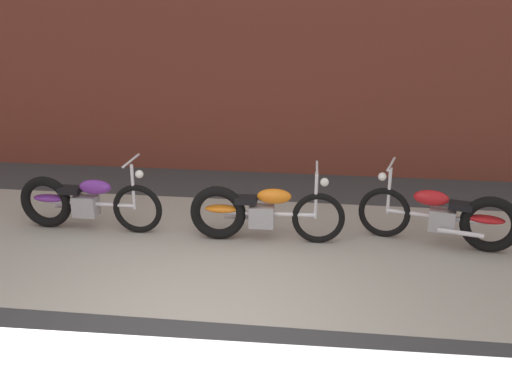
{
  "coord_description": "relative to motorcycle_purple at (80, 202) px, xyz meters",
  "views": [
    {
      "loc": [
        1.22,
        -4.92,
        3.16
      ],
      "look_at": [
        0.36,
        1.8,
        0.75
      ],
      "focal_mm": 40.95,
      "sensor_mm": 36.0,
      "label": 1
    }
  ],
  "objects": [
    {
      "name": "motorcycle_purple",
      "position": [
        0.0,
        0.0,
        0.0
      ],
      "size": [
        2.01,
        0.58,
        1.03
      ],
      "rotation": [
        0.0,
        0.0,
        -0.03
      ],
      "color": "black",
      "rests_on": "ground"
    },
    {
      "name": "motorcycle_red",
      "position": [
        4.85,
        0.07,
        0.0
      ],
      "size": [
        1.97,
        0.74,
        1.03
      ],
      "rotation": [
        0.0,
        0.0,
        2.91
      ],
      "color": "black",
      "rests_on": "ground"
    },
    {
      "name": "brick_building_wall",
      "position": [
        2.08,
        3.1,
        2.03
      ],
      "size": [
        36.0,
        0.5,
        4.86
      ],
      "primitive_type": "cube",
      "color": "brown",
      "rests_on": "ground"
    },
    {
      "name": "ground_plane",
      "position": [
        2.08,
        -2.1,
        -0.4
      ],
      "size": [
        80.0,
        80.0,
        0.0
      ],
      "primitive_type": "plane",
      "color": "#38383A"
    },
    {
      "name": "sidewalk_slab",
      "position": [
        2.08,
        -0.35,
        -0.4
      ],
      "size": [
        36.0,
        3.5,
        0.01
      ],
      "primitive_type": "cube",
      "color": "#9E998E",
      "rests_on": "ground"
    },
    {
      "name": "motorcycle_orange",
      "position": [
        2.41,
        -0.07,
        0.0
      ],
      "size": [
        2.01,
        0.58,
        1.03
      ],
      "rotation": [
        0.0,
        0.0,
        0.03
      ],
      "color": "black",
      "rests_on": "ground"
    }
  ]
}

